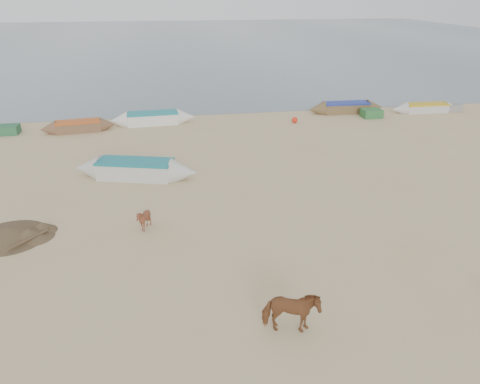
% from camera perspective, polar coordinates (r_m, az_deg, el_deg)
% --- Properties ---
extents(ground, '(140.00, 140.00, 0.00)m').
position_cam_1_polar(ground, '(17.87, 2.23, -8.02)').
color(ground, tan).
rests_on(ground, ground).
extents(sea, '(160.00, 160.00, 0.00)m').
position_cam_1_polar(sea, '(97.37, -8.32, 17.86)').
color(sea, slate).
rests_on(sea, ground).
extents(cow_adult, '(1.81, 1.12, 1.42)m').
position_cam_1_polar(cow_adult, '(14.12, 6.21, -14.37)').
color(cow_adult, brown).
rests_on(cow_adult, ground).
extents(calf_front, '(1.16, 1.10, 1.00)m').
position_cam_1_polar(calf_front, '(19.98, -11.67, -3.27)').
color(calf_front, brown).
rests_on(calf_front, ground).
extents(near_canoe, '(6.84, 3.29, 0.99)m').
position_cam_1_polar(near_canoe, '(25.58, -12.63, 2.72)').
color(near_canoe, beige).
rests_on(near_canoe, ground).
extents(debris_pile, '(3.81, 3.81, 0.44)m').
position_cam_1_polar(debris_pile, '(21.33, -26.40, -4.45)').
color(debris_pile, brown).
rests_on(debris_pile, ground).
extents(waterline_canoes, '(58.16, 3.55, 0.92)m').
position_cam_1_polar(waterline_canoes, '(36.47, 0.60, 9.40)').
color(waterline_canoes, brown).
rests_on(waterline_canoes, ground).
extents(beach_clutter, '(43.32, 3.57, 0.64)m').
position_cam_1_polar(beach_clutter, '(36.33, 1.69, 9.15)').
color(beach_clutter, '#2A5E3C').
rests_on(beach_clutter, ground).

